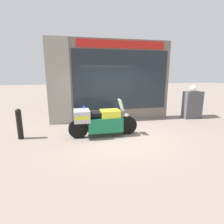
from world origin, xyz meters
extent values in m
plane|color=gray|center=(0.00, 0.00, 0.00)|extent=(60.00, 60.00, 0.00)
cube|color=#6B6056|center=(0.00, 2.00, 1.78)|extent=(5.44, 0.40, 3.57)
cube|color=gray|center=(-2.24, 2.03, 1.78)|extent=(0.96, 0.55, 3.57)
cube|color=#1E262D|center=(0.44, 1.79, 1.83)|extent=(4.25, 0.02, 2.57)
cube|color=red|center=(0.44, 1.78, 3.34)|extent=(3.83, 0.03, 0.32)
cube|color=slate|center=(0.40, 2.01, 0.28)|extent=(4.03, 0.30, 0.55)
cube|color=silver|center=(0.40, 2.15, 1.13)|extent=(4.03, 0.02, 1.20)
cube|color=beige|center=(0.40, 2.01, 1.72)|extent=(4.03, 0.30, 0.02)
cube|color=#195623|center=(-1.00, 2.01, 1.76)|extent=(0.18, 0.04, 0.06)
cube|color=navy|center=(-0.07, 2.01, 1.76)|extent=(0.18, 0.04, 0.06)
cube|color=#C68E19|center=(0.87, 2.01, 1.76)|extent=(0.18, 0.04, 0.06)
cube|color=maroon|center=(1.81, 2.01, 1.76)|extent=(0.18, 0.04, 0.06)
cube|color=#2866B7|center=(-0.99, 1.94, 0.69)|extent=(0.19, 0.02, 0.27)
cube|color=orange|center=(-0.06, 1.94, 0.69)|extent=(0.19, 0.04, 0.27)
cube|color=#2D8E42|center=(0.87, 1.94, 0.69)|extent=(0.19, 0.02, 0.27)
cube|color=red|center=(1.80, 1.94, 0.69)|extent=(0.19, 0.02, 0.27)
cylinder|color=black|center=(0.20, -0.03, 0.33)|extent=(0.65, 0.15, 0.65)
cylinder|color=black|center=(-1.54, -0.07, 0.33)|extent=(0.65, 0.15, 0.65)
cube|color=#19754C|center=(-0.63, -0.05, 0.42)|extent=(1.19, 0.57, 0.49)
cube|color=yellow|center=(-0.45, -0.04, 0.78)|extent=(0.65, 0.51, 0.28)
cube|color=black|center=(-0.90, -0.05, 0.81)|extent=(0.69, 0.43, 0.10)
cube|color=#B7B7BC|center=(-1.41, -0.06, 0.77)|extent=(0.53, 0.68, 0.38)
cube|color=yellow|center=(-1.41, -0.06, 0.77)|extent=(0.48, 0.69, 0.11)
cube|color=#B2BCC6|center=(-0.06, -0.03, 1.08)|extent=(0.16, 0.39, 0.40)
sphere|color=white|center=(0.16, -0.03, 0.70)|extent=(0.14, 0.14, 0.14)
sphere|color=blue|center=(-1.32, -0.06, 1.05)|extent=(0.09, 0.09, 0.09)
cube|color=#4C4C51|center=(3.93, 1.55, 0.65)|extent=(0.87, 0.42, 1.30)
sphere|color=white|center=(3.86, 1.52, 1.45)|extent=(0.30, 0.30, 0.30)
cylinder|color=black|center=(-3.43, 0.25, 0.44)|extent=(0.18, 0.18, 0.88)
sphere|color=black|center=(-3.43, 0.25, 0.93)|extent=(0.19, 0.19, 0.19)
camera|label=1|loc=(-1.59, -5.77, 2.14)|focal=28.00mm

